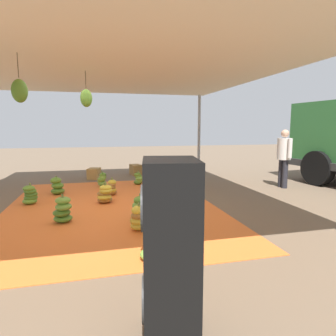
{
  "coord_description": "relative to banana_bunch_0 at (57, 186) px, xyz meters",
  "views": [
    {
      "loc": [
        6.09,
        -0.3,
        1.65
      ],
      "look_at": [
        0.56,
        1.08,
        0.87
      ],
      "focal_mm": 31.26,
      "sensor_mm": 36.0,
      "label": 1
    }
  ],
  "objects": [
    {
      "name": "banana_bunch_7",
      "position": [
        0.42,
        1.31,
        -0.02
      ],
      "size": [
        0.33,
        0.32,
        0.43
      ],
      "color": "#996628",
      "rests_on": "tarp_orange"
    },
    {
      "name": "banana_bunch_9",
      "position": [
        2.51,
        1.71,
        0.0
      ],
      "size": [
        0.43,
        0.4,
        0.47
      ],
      "color": "#518428",
      "rests_on": "tarp_orange"
    },
    {
      "name": "banana_bunch_1",
      "position": [
        -0.6,
        2.77,
        -0.0
      ],
      "size": [
        0.38,
        0.39,
        0.45
      ],
      "color": "#60932D",
      "rests_on": "tarp_orange"
    },
    {
      "name": "banana_bunch_4",
      "position": [
        4.16,
        1.62,
        0.05
      ],
      "size": [
        0.43,
        0.44,
        0.58
      ],
      "color": "#75A83D",
      "rests_on": "tarp_orange"
    },
    {
      "name": "banana_bunch_11",
      "position": [
        -0.72,
        1.11,
        -0.01
      ],
      "size": [
        0.35,
        0.35,
        0.44
      ],
      "color": "#6B9E38",
      "rests_on": "tarp_orange"
    },
    {
      "name": "banana_bunch_10",
      "position": [
        0.5,
        2.84,
        -0.0
      ],
      "size": [
        0.45,
        0.44,
        0.46
      ],
      "color": "#518428",
      "rests_on": "tarp_orange"
    },
    {
      "name": "banana_bunch_3",
      "position": [
        2.91,
        2.28,
        0.02
      ],
      "size": [
        0.39,
        0.38,
        0.48
      ],
      "color": "#518428",
      "rests_on": "tarp_orange"
    },
    {
      "name": "crate_1",
      "position": [
        -2.64,
        2.33,
        -0.03
      ],
      "size": [
        0.55,
        0.43,
        0.36
      ],
      "primitive_type": "cube",
      "rotation": [
        0.0,
        0.0,
        0.21
      ],
      "color": "olive",
      "rests_on": "ground"
    },
    {
      "name": "banana_bunch_6",
      "position": [
        -0.96,
        2.95,
        -0.01
      ],
      "size": [
        0.45,
        0.48,
        0.45
      ],
      "color": "#6B9E38",
      "rests_on": "tarp_orange"
    },
    {
      "name": "banana_bunch_14",
      "position": [
        3.34,
        1.94,
        -0.01
      ],
      "size": [
        0.31,
        0.33,
        0.44
      ],
      "color": "#60932D",
      "rests_on": "tarp_orange"
    },
    {
      "name": "worker_1",
      "position": [
        0.6,
        5.99,
        0.73
      ],
      "size": [
        0.59,
        0.36,
        1.6
      ],
      "color": "#26262D",
      "rests_on": "ground"
    },
    {
      "name": "tent_canopy",
      "position": [
        1.51,
        1.16,
        2.56
      ],
      "size": [
        8.0,
        7.0,
        2.85
      ],
      "color": "#9EA0A5",
      "rests_on": "ground"
    },
    {
      "name": "banana_bunch_5",
      "position": [
        -0.78,
        2.15,
        -0.03
      ],
      "size": [
        0.35,
        0.38,
        0.41
      ],
      "color": "#518428",
      "rests_on": "tarp_orange"
    },
    {
      "name": "banana_bunch_13",
      "position": [
        3.07,
        1.59,
        -0.01
      ],
      "size": [
        0.36,
        0.36,
        0.45
      ],
      "color": "gold",
      "rests_on": "tarp_orange"
    },
    {
      "name": "banana_bunch_0",
      "position": [
        0.0,
        0.0,
        0.0
      ],
      "size": [
        0.42,
        0.42,
        0.46
      ],
      "color": "#477523",
      "rests_on": "tarp_orange"
    },
    {
      "name": "banana_bunch_2",
      "position": [
        0.86,
        -0.45,
        -0.0
      ],
      "size": [
        0.41,
        0.41,
        0.46
      ],
      "color": "#60932D",
      "rests_on": "tarp_orange"
    },
    {
      "name": "banana_bunch_8",
      "position": [
        1.15,
        1.13,
        -0.01
      ],
      "size": [
        0.46,
        0.46,
        0.45
      ],
      "color": "#996628",
      "rests_on": "tarp_orange"
    },
    {
      "name": "crate_0",
      "position": [
        -2.14,
        0.88,
        -0.03
      ],
      "size": [
        0.55,
        0.47,
        0.34
      ],
      "primitive_type": "cube",
      "rotation": [
        0.0,
        0.0,
        -0.28
      ],
      "color": "#B78947",
      "rests_on": "ground"
    },
    {
      "name": "banana_bunch_12",
      "position": [
        2.34,
        0.37,
        0.01
      ],
      "size": [
        0.42,
        0.42,
        0.5
      ],
      "color": "#518428",
      "rests_on": "tarp_orange"
    },
    {
      "name": "ground_plane",
      "position": [
        1.51,
        4.25,
        -0.21
      ],
      "size": [
        40.0,
        40.0,
        0.0
      ],
      "primitive_type": "plane",
      "color": "brown"
    },
    {
      "name": "speaker_stack",
      "position": [
        5.56,
        1.48,
        0.51
      ],
      "size": [
        0.6,
        0.5,
        1.43
      ],
      "color": "black",
      "rests_on": "ground"
    },
    {
      "name": "tarp_orange",
      "position": [
        1.51,
        1.25,
        -0.2
      ],
      "size": [
        5.91,
        4.24,
        0.01
      ],
      "primitive_type": "cube",
      "color": "orange",
      "rests_on": "ground"
    }
  ]
}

